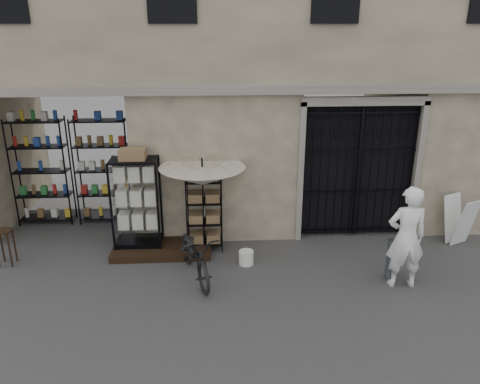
{
  "coord_description": "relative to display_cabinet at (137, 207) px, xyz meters",
  "views": [
    {
      "loc": [
        -1.31,
        -7.18,
        4.48
      ],
      "look_at": [
        -0.8,
        1.4,
        1.35
      ],
      "focal_mm": 35.0,
      "sensor_mm": 36.0,
      "label": 1
    }
  ],
  "objects": [
    {
      "name": "step_platform",
      "position": [
        0.47,
        -0.14,
        -0.89
      ],
      "size": [
        2.0,
        0.9,
        0.15
      ],
      "primitive_type": "cube",
      "color": "black",
      "rests_on": "ground"
    },
    {
      "name": "display_cabinet",
      "position": [
        0.0,
        0.0,
        0.0
      ],
      "size": [
        1.01,
        0.75,
        1.97
      ],
      "rotation": [
        0.0,
        0.0,
        -0.23
      ],
      "color": "black",
      "rests_on": "step_platform"
    },
    {
      "name": "bicycle",
      "position": [
        1.2,
        -1.18,
        -0.97
      ],
      "size": [
        0.87,
        1.08,
        1.78
      ],
      "primitive_type": "imported",
      "rotation": [
        0.0,
        0.0,
        0.3
      ],
      "color": "black",
      "rests_on": "ground"
    },
    {
      "name": "main_building",
      "position": [
        2.87,
        2.31,
        3.53
      ],
      "size": [
        14.0,
        4.0,
        9.0
      ],
      "primitive_type": "cube",
      "color": "tan",
      "rests_on": "ground"
    },
    {
      "name": "steel_bollard",
      "position": [
        4.76,
        -1.45,
        -0.57
      ],
      "size": [
        0.17,
        0.17,
        0.8
      ],
      "primitive_type": "cylinder",
      "rotation": [
        0.0,
        0.0,
        -0.19
      ],
      "color": "slate",
      "rests_on": "ground"
    },
    {
      "name": "easel_sign",
      "position": [
        6.74,
        -0.08,
        -0.44
      ],
      "size": [
        0.67,
        0.71,
        1.03
      ],
      "rotation": [
        0.0,
        0.0,
        0.43
      ],
      "color": "silver",
      "rests_on": "ground"
    },
    {
      "name": "ground",
      "position": [
        2.87,
        -1.69,
        -0.97
      ],
      "size": [
        80.0,
        80.0,
        0.0
      ],
      "primitive_type": "plane",
      "color": "black",
      "rests_on": "ground"
    },
    {
      "name": "iron_gate",
      "position": [
        4.62,
        0.58,
        0.53
      ],
      "size": [
        2.5,
        0.21,
        3.0
      ],
      "color": "black",
      "rests_on": "ground"
    },
    {
      "name": "white_bucket",
      "position": [
        2.17,
        -0.73,
        -0.83
      ],
      "size": [
        0.38,
        0.38,
        0.28
      ],
      "primitive_type": "cylinder",
      "rotation": [
        0.0,
        0.0,
        0.38
      ],
      "color": "silver",
      "rests_on": "ground"
    },
    {
      "name": "shopkeeper",
      "position": [
        4.9,
        -1.67,
        -0.97
      ],
      "size": [
        0.72,
        1.9,
        0.45
      ],
      "primitive_type": "imported",
      "rotation": [
        0.0,
        0.0,
        3.13
      ],
      "color": "white",
      "rests_on": "ground"
    },
    {
      "name": "shop_shelving",
      "position": [
        -1.68,
        1.61,
        0.28
      ],
      "size": [
        2.7,
        0.5,
        2.5
      ],
      "primitive_type": "cube",
      "color": "black",
      "rests_on": "ground"
    },
    {
      "name": "wooden_stool",
      "position": [
        -2.5,
        -0.46,
        -0.58
      ],
      "size": [
        0.38,
        0.38,
        0.73
      ],
      "rotation": [
        0.0,
        0.0,
        -0.11
      ],
      "color": "black",
      "rests_on": "ground"
    },
    {
      "name": "market_umbrella",
      "position": [
        1.34,
        -0.12,
        0.77
      ],
      "size": [
        1.9,
        1.92,
        2.42
      ],
      "rotation": [
        0.0,
        0.0,
        -0.35
      ],
      "color": "black",
      "rests_on": "ground"
    },
    {
      "name": "wire_rack",
      "position": [
        1.36,
        0.03,
        -0.18
      ],
      "size": [
        0.82,
        0.7,
        1.6
      ],
      "rotation": [
        0.0,
        0.0,
        0.32
      ],
      "color": "black",
      "rests_on": "ground"
    },
    {
      "name": "shop_recess",
      "position": [
        -1.63,
        1.11,
        0.53
      ],
      "size": [
        3.0,
        1.7,
        3.0
      ],
      "primitive_type": "cube",
      "color": "black",
      "rests_on": "ground"
    }
  ]
}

